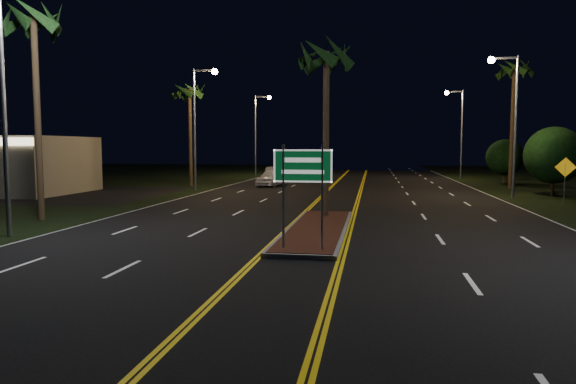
% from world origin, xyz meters
% --- Properties ---
extents(ground, '(120.00, 120.00, 0.00)m').
position_xyz_m(ground, '(0.00, 0.00, 0.00)').
color(ground, black).
rests_on(ground, ground).
extents(median_island, '(2.25, 10.25, 0.17)m').
position_xyz_m(median_island, '(0.00, 7.00, 0.08)').
color(median_island, gray).
rests_on(median_island, ground).
extents(highway_sign, '(1.80, 0.08, 3.20)m').
position_xyz_m(highway_sign, '(0.00, 2.80, 2.40)').
color(highway_sign, gray).
rests_on(highway_sign, ground).
extents(streetlight_left_near, '(1.91, 0.44, 9.00)m').
position_xyz_m(streetlight_left_near, '(-10.61, 4.00, 5.66)').
color(streetlight_left_near, gray).
rests_on(streetlight_left_near, ground).
extents(streetlight_left_mid, '(1.91, 0.44, 9.00)m').
position_xyz_m(streetlight_left_mid, '(-10.61, 24.00, 5.66)').
color(streetlight_left_mid, gray).
rests_on(streetlight_left_mid, ground).
extents(streetlight_left_far, '(1.91, 0.44, 9.00)m').
position_xyz_m(streetlight_left_far, '(-10.61, 44.00, 5.66)').
color(streetlight_left_far, gray).
rests_on(streetlight_left_far, ground).
extents(streetlight_right_mid, '(1.91, 0.44, 9.00)m').
position_xyz_m(streetlight_right_mid, '(10.61, 22.00, 5.66)').
color(streetlight_right_mid, gray).
rests_on(streetlight_right_mid, ground).
extents(streetlight_right_far, '(1.91, 0.44, 9.00)m').
position_xyz_m(streetlight_right_far, '(10.61, 42.00, 5.66)').
color(streetlight_right_far, gray).
rests_on(streetlight_right_far, ground).
extents(palm_median, '(2.40, 2.40, 8.30)m').
position_xyz_m(palm_median, '(0.00, 10.50, 7.28)').
color(palm_median, '#382819').
rests_on(palm_median, ground).
extents(palm_left_near, '(2.40, 2.40, 9.80)m').
position_xyz_m(palm_left_near, '(-12.50, 8.00, 8.68)').
color(palm_left_near, '#382819').
rests_on(palm_left_near, ground).
extents(palm_left_far, '(2.40, 2.40, 8.80)m').
position_xyz_m(palm_left_far, '(-12.80, 28.00, 7.75)').
color(palm_left_far, '#382819').
rests_on(palm_left_far, ground).
extents(palm_right_far, '(2.40, 2.40, 10.30)m').
position_xyz_m(palm_right_far, '(12.80, 30.00, 9.14)').
color(palm_right_far, '#382819').
rests_on(palm_right_far, ground).
extents(shrub_mid, '(3.78, 3.78, 4.62)m').
position_xyz_m(shrub_mid, '(14.00, 24.00, 2.73)').
color(shrub_mid, '#382819').
rests_on(shrub_mid, ground).
extents(shrub_far, '(3.24, 3.24, 3.96)m').
position_xyz_m(shrub_far, '(13.80, 36.00, 2.34)').
color(shrub_far, '#382819').
rests_on(shrub_far, ground).
extents(car_near, '(2.83, 5.14, 1.62)m').
position_xyz_m(car_near, '(-6.29, 29.56, 0.81)').
color(car_near, white).
rests_on(car_near, ground).
extents(car_far, '(2.73, 5.31, 1.70)m').
position_xyz_m(car_far, '(-6.65, 32.71, 0.85)').
color(car_far, '#ACAFB6').
rests_on(car_far, ground).
extents(warning_sign, '(1.06, 0.42, 2.68)m').
position_xyz_m(warning_sign, '(13.00, 18.91, 1.76)').
color(warning_sign, gray).
rests_on(warning_sign, ground).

